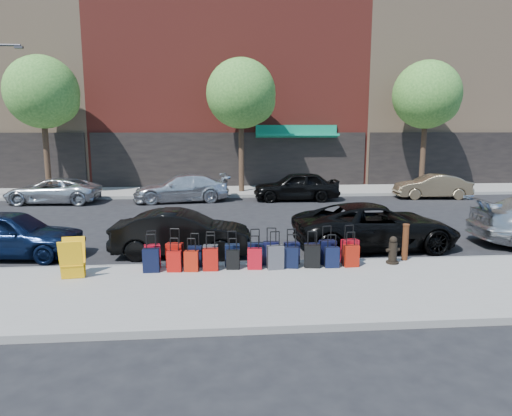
{
  "coord_description": "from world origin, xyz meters",
  "views": [
    {
      "loc": [
        -0.87,
        -16.03,
        3.58
      ],
      "look_at": [
        0.37,
        -1.5,
        1.07
      ],
      "focal_mm": 32.0,
      "sensor_mm": 36.0,
      "label": 1
    }
  ],
  "objects": [
    {
      "name": "car_far_0",
      "position": [
        -8.91,
        6.87,
        0.62
      ],
      "size": [
        4.59,
        2.33,
        1.24
      ],
      "primitive_type": "imported",
      "rotation": [
        0.0,
        0.0,
        -1.63
      ],
      "color": "silver",
      "rests_on": "ground"
    },
    {
      "name": "suitcase_front_10",
      "position": [
        2.53,
        -4.84,
        0.47
      ],
      "size": [
        0.45,
        0.31,
        1.01
      ],
      "rotation": [
        0.0,
        0.0,
        0.2
      ],
      "color": "#A60A17",
      "rests_on": "sidewalk_near"
    },
    {
      "name": "building_center",
      "position": [
        0.0,
        17.99,
        9.98
      ],
      "size": [
        17.0,
        12.85,
        20.0
      ],
      "color": "maroon",
      "rests_on": "ground"
    },
    {
      "name": "suitcase_front_6",
      "position": [
        0.48,
        -4.78,
        0.45
      ],
      "size": [
        0.44,
        0.29,
        0.97
      ],
      "rotation": [
        0.0,
        0.0,
        -0.19
      ],
      "color": "black",
      "rests_on": "sidewalk_near"
    },
    {
      "name": "suitcase_back_1",
      "position": [
        -1.94,
        -5.15,
        0.41
      ],
      "size": [
        0.37,
        0.24,
        0.83
      ],
      "rotation": [
        0.0,
        0.0,
        -0.1
      ],
      "color": "#AD0F0B",
      "rests_on": "sidewalk_near"
    },
    {
      "name": "suitcase_back_4",
      "position": [
        -0.51,
        -5.07,
        0.39
      ],
      "size": [
        0.34,
        0.22,
        0.78
      ],
      "rotation": [
        0.0,
        0.0,
        -0.09
      ],
      "color": "black",
      "rests_on": "sidewalk_near"
    },
    {
      "name": "suitcase_front_0",
      "position": [
        -2.52,
        -4.79,
        0.45
      ],
      "size": [
        0.43,
        0.29,
        0.94
      ],
      "rotation": [
        0.0,
        0.0,
        0.21
      ],
      "color": "#B30B1B",
      "rests_on": "sidewalk_near"
    },
    {
      "name": "car_near_0",
      "position": [
        -6.72,
        -2.97,
        0.68
      ],
      "size": [
        4.16,
        2.02,
        1.37
      ],
      "primitive_type": "imported",
      "rotation": [
        0.0,
        0.0,
        1.47
      ],
      "color": "#0B1734",
      "rests_on": "ground"
    },
    {
      "name": "suitcase_back_10",
      "position": [
        2.48,
        -5.11,
        0.43
      ],
      "size": [
        0.39,
        0.25,
        0.89
      ],
      "rotation": [
        0.0,
        0.0,
        0.09
      ],
      "color": "#961709",
      "rests_on": "sidewalk_near"
    },
    {
      "name": "suitcase_front_8",
      "position": [
        1.55,
        -4.77,
        0.42
      ],
      "size": [
        0.37,
        0.23,
        0.86
      ],
      "rotation": [
        0.0,
        0.0,
        0.11
      ],
      "color": "black",
      "rests_on": "sidewalk_near"
    },
    {
      "name": "building_right",
      "position": [
        16.0,
        17.99,
        8.98
      ],
      "size": [
        15.0,
        12.12,
        18.0
      ],
      "color": "#977A5C",
      "rests_on": "ground"
    },
    {
      "name": "sidewalk_far",
      "position": [
        0.0,
        10.0,
        0.07
      ],
      "size": [
        60.0,
        4.0,
        0.15
      ],
      "primitive_type": "cube",
      "color": "gray",
      "rests_on": "ground"
    },
    {
      "name": "suitcase_back_3",
      "position": [
        -1.06,
        -5.14,
        0.43
      ],
      "size": [
        0.38,
        0.23,
        0.88
      ],
      "rotation": [
        0.0,
        0.0,
        -0.05
      ],
      "color": "#A7110A",
      "rests_on": "sidewalk_near"
    },
    {
      "name": "suitcase_back_8",
      "position": [
        1.48,
        -5.1,
        0.44
      ],
      "size": [
        0.42,
        0.28,
        0.92
      ],
      "rotation": [
        0.0,
        0.0,
        -0.15
      ],
      "color": "black",
      "rests_on": "sidewalk_near"
    },
    {
      "name": "suitcase_front_2",
      "position": [
        -1.46,
        -4.79,
        0.42
      ],
      "size": [
        0.37,
        0.23,
        0.86
      ],
      "rotation": [
        0.0,
        0.0,
        -0.1
      ],
      "color": "black",
      "rests_on": "sidewalk_near"
    },
    {
      "name": "tree_right",
      "position": [
        11.14,
        9.5,
        5.41
      ],
      "size": [
        3.8,
        3.8,
        7.27
      ],
      "color": "black",
      "rests_on": "sidewalk_far"
    },
    {
      "name": "suitcase_front_1",
      "position": [
        -1.97,
        -4.76,
        0.46
      ],
      "size": [
        0.44,
        0.3,
        0.98
      ],
      "rotation": [
        0.0,
        0.0,
        -0.2
      ],
      "color": "#9E100A",
      "rests_on": "sidewalk_near"
    },
    {
      "name": "tree_left",
      "position": [
        -9.86,
        9.5,
        5.41
      ],
      "size": [
        3.8,
        3.8,
        7.27
      ],
      "color": "black",
      "rests_on": "sidewalk_far"
    },
    {
      "name": "curb_near",
      "position": [
        0.0,
        -4.48,
        0.07
      ],
      "size": [
        60.0,
        0.08,
        0.15
      ],
      "primitive_type": "cube",
      "color": "gray",
      "rests_on": "ground"
    },
    {
      "name": "suitcase_front_9",
      "position": [
        1.94,
        -4.82,
        0.46
      ],
      "size": [
        0.45,
        0.3,
        0.99
      ],
      "rotation": [
        0.0,
        0.0,
        0.19
      ],
      "color": "black",
      "rests_on": "sidewalk_near"
    },
    {
      "name": "suitcase_back_6",
      "position": [
        0.54,
        -5.15,
        0.45
      ],
      "size": [
        0.42,
        0.27,
        0.95
      ],
      "rotation": [
        0.0,
        0.0,
        0.1
      ],
      "color": "#424248",
      "rests_on": "sidewalk_near"
    },
    {
      "name": "sidewalk_near",
      "position": [
        0.0,
        -6.5,
        0.07
      ],
      "size": [
        60.0,
        4.0,
        0.15
      ],
      "primitive_type": "cube",
      "color": "gray",
      "rests_on": "ground"
    },
    {
      "name": "tree_center",
      "position": [
        0.64,
        9.5,
        5.41
      ],
      "size": [
        3.8,
        3.8,
        7.27
      ],
      "color": "black",
      "rests_on": "sidewalk_far"
    },
    {
      "name": "display_rack",
      "position": [
        -4.26,
        -5.44,
        0.61
      ],
      "size": [
        0.58,
        0.63,
        0.93
      ],
      "rotation": [
        0.0,
        0.0,
        0.11
      ],
      "color": "#FCB30E",
      "rests_on": "sidewalk_near"
    },
    {
      "name": "ground",
      "position": [
        0.0,
        0.0,
        0.0
      ],
      "size": [
        120.0,
        120.0,
        0.0
      ],
      "primitive_type": "plane",
      "color": "black",
      "rests_on": "ground"
    },
    {
      "name": "car_far_3",
      "position": [
        10.39,
        6.86,
        0.63
      ],
      "size": [
        3.94,
        1.65,
        1.27
      ],
      "primitive_type": "imported",
      "rotation": [
        0.0,
        0.0,
        -1.65
      ],
      "color": "#8E7857",
      "rests_on": "ground"
    },
    {
      "name": "car_far_2",
      "position": [
        3.14,
        6.76,
        0.74
      ],
      "size": [
        4.4,
        1.92,
        1.47
      ],
      "primitive_type": "imported",
      "rotation": [
        0.0,
        0.0,
        -1.61
      ],
      "color": "black",
      "rests_on": "ground"
    },
    {
      "name": "suitcase_front_7",
      "position": [
        1.02,
        -4.76,
        0.44
      ],
      "size": [
        0.4,
        0.25,
        0.92
      ],
      "rotation": [
        0.0,
        0.0,
        0.12
      ],
      "color": "black",
      "rests_on": "sidewalk_near"
    },
    {
      "name": "car_near_1",
      "position": [
        -1.89,
        -3.16,
        0.65
      ],
      "size": [
        4.02,
        1.58,
        1.3
      ],
      "primitive_type": "imported",
      "rotation": [
        0.0,
        0.0,
        1.52
      ],
      "color": "black",
      "rests_on": "ground"
    },
    {
      "name": "curb_far",
      "position": [
        0.0,
        7.98,
        0.07
      ],
      "size": [
        60.0,
        0.08,
        0.15
      ],
      "primitive_type": "cube",
      "color": "gray",
      "rests_on": "ground"
    },
    {
      "name": "suitcase_front_3",
      "position": [
        -1.06,
        -4.79,
        0.43
      ],
      "size": [
        0.39,
        0.24,
        0.89
      ],
      "rotation": [
        0.0,
        0.0,
        -0.1
      ],
      "color": "#414146",
      "rests_on": "sidewalk_near"
    },
    {
      "name": "suitcase_back_2",
      "position": [
        -1.53,
        -5.16,
        0.41
      ],
      "size": [
        0.36,
        0.24,
        0.82
      ],
      "rotation": [
        0.0,
        0.0,
        -0.12
      ],
      "color": "#AC1C0B",
      "rests_on": "sidewalk_near"
    },
    {
      "name": "suitcase_back_9",
      "position": [
        1.98,
        -5.14,
        0.41
      ],
      "size": [
        0.36,
        0.22,
        0.84
      ],
      "rotation": [
        0.0,
        0.0,
        -0.04
      ],
      "color": "black",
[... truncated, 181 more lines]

